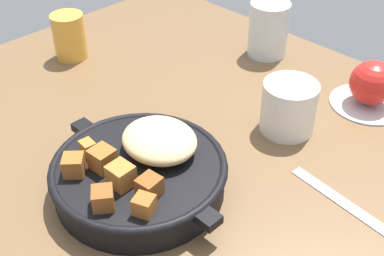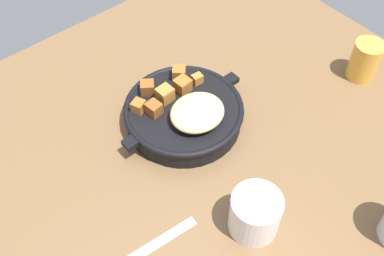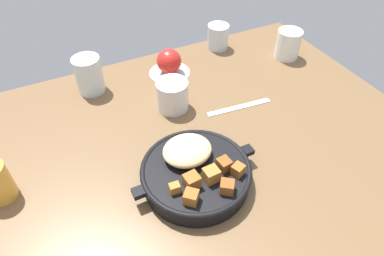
{
  "view_description": "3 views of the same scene",
  "coord_description": "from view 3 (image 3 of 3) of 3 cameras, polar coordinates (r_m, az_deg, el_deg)",
  "views": [
    {
      "loc": [
        34.7,
        -35.47,
        46.82
      ],
      "look_at": [
        -2.59,
        1.7,
        7.22
      ],
      "focal_mm": 46.68,
      "sensor_mm": 36.0,
      "label": 1
    },
    {
      "loc": [
        31.47,
        39.07,
        69.88
      ],
      "look_at": [
        -2.89,
        -1.48,
        3.73
      ],
      "focal_mm": 42.69,
      "sensor_mm": 36.0,
      "label": 2
    },
    {
      "loc": [
        -25.25,
        -45.98,
        58.58
      ],
      "look_at": [
        -1.68,
        1.81,
        7.9
      ],
      "focal_mm": 31.79,
      "sensor_mm": 36.0,
      "label": 3
    }
  ],
  "objects": [
    {
      "name": "butter_knife",
      "position": [
        0.92,
        7.93,
        3.53
      ],
      "size": [
        18.15,
        3.45,
        0.36
      ],
      "primitive_type": "cube",
      "rotation": [
        0.0,
        0.0,
        -0.1
      ],
      "color": "silver",
      "rests_on": "ground_plane"
    },
    {
      "name": "red_apple",
      "position": [
        1.02,
        -3.88,
        11.13
      ],
      "size": [
        7.3,
        7.3,
        7.3
      ],
      "primitive_type": "sphere",
      "color": "red",
      "rests_on": "saucer_plate"
    },
    {
      "name": "water_glass_tall",
      "position": [
        0.98,
        -16.9,
        8.54
      ],
      "size": [
        7.49,
        7.49,
        10.33
      ],
      "primitive_type": "cylinder",
      "color": "silver",
      "rests_on": "ground_plane"
    },
    {
      "name": "ceramic_mug_white",
      "position": [
        0.89,
        -3.32,
        5.5
      ],
      "size": [
        8.32,
        8.32,
        8.04
      ],
      "primitive_type": "cylinder",
      "color": "silver",
      "rests_on": "ground_plane"
    },
    {
      "name": "ground_plane",
      "position": [
        0.8,
        1.67,
        -5.19
      ],
      "size": [
        112.72,
        92.33,
        2.4
      ],
      "primitive_type": "cube",
      "color": "brown"
    },
    {
      "name": "water_glass_short",
      "position": [
        1.15,
        4.37,
        15.04
      ],
      "size": [
        6.9,
        6.9,
        7.9
      ],
      "primitive_type": "cylinder",
      "color": "silver",
      "rests_on": "ground_plane"
    },
    {
      "name": "saucer_plate",
      "position": [
        1.04,
        -3.77,
        9.29
      ],
      "size": [
        12.32,
        12.32,
        0.6
      ],
      "primitive_type": "cylinder",
      "color": "#B7BABF",
      "rests_on": "ground_plane"
    },
    {
      "name": "cast_iron_skillet",
      "position": [
        0.72,
        0.57,
        -7.29
      ],
      "size": [
        27.58,
        23.27,
        7.94
      ],
      "color": "black",
      "rests_on": "ground_plane"
    },
    {
      "name": "white_creamer_pitcher",
      "position": [
        1.13,
        15.83,
        13.38
      ],
      "size": [
        7.47,
        7.47,
        8.99
      ],
      "primitive_type": "cylinder",
      "color": "white",
      "rests_on": "ground_plane"
    }
  ]
}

